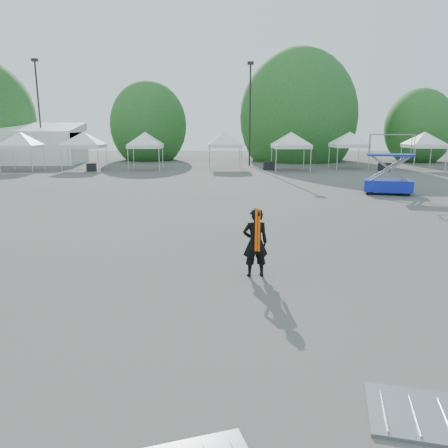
{
  "coord_description": "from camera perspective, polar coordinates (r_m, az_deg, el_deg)",
  "views": [
    {
      "loc": [
        -0.44,
        -11.45,
        3.74
      ],
      "look_at": [
        -0.21,
        -0.49,
        1.3
      ],
      "focal_mm": 35.0,
      "sensor_mm": 36.0,
      "label": 1
    }
  ],
  "objects": [
    {
      "name": "light_pole_west",
      "position": [
        48.76,
        -23.04,
        13.97
      ],
      "size": [
        0.6,
        0.25,
        10.3
      ],
      "color": "black",
      "rests_on": "ground"
    },
    {
      "name": "crate_east",
      "position": [
        40.62,
        20.26,
        7.0
      ],
      "size": [
        1.08,
        0.94,
        0.71
      ],
      "primitive_type": "cube",
      "rotation": [
        0.0,
        0.0,
        0.3
      ],
      "color": "black",
      "rests_on": "ground"
    },
    {
      "name": "tent_h",
      "position": [
        43.32,
        24.77,
        10.52
      ],
      "size": [
        4.22,
        4.22,
        3.88
      ],
      "color": "silver",
      "rests_on": "ground"
    },
    {
      "name": "crate_west",
      "position": [
        39.71,
        -16.92,
        7.08
      ],
      "size": [
        1.0,
        0.88,
        0.66
      ],
      "primitive_type": "cube",
      "rotation": [
        0.0,
        0.0,
        0.29
      ],
      "color": "black",
      "rests_on": "ground"
    },
    {
      "name": "scissor_lift",
      "position": [
        26.43,
        20.8,
        7.3
      ],
      "size": [
        2.86,
        1.99,
        3.35
      ],
      "rotation": [
        0.0,
        0.0,
        -0.29
      ],
      "color": "#0E0CA6",
      "rests_on": "ground"
    },
    {
      "name": "tree_mid_e",
      "position": [
        51.33,
        9.65,
        13.61
      ],
      "size": [
        5.12,
        5.12,
        7.79
      ],
      "color": "#382314",
      "rests_on": "ground"
    },
    {
      "name": "man",
      "position": [
        11.05,
        4.1,
        -2.43
      ],
      "size": [
        0.69,
        0.5,
        1.77
      ],
      "rotation": [
        0.0,
        0.0,
        3.26
      ],
      "color": "black",
      "rests_on": "ground"
    },
    {
      "name": "tree_mid_w",
      "position": [
        52.0,
        -9.82,
        12.58
      ],
      "size": [
        4.16,
        4.16,
        6.33
      ],
      "color": "#382314",
      "rests_on": "ground"
    },
    {
      "name": "tent_g",
      "position": [
        41.97,
        16.1,
        11.14
      ],
      "size": [
        4.29,
        4.29,
        3.88
      ],
      "color": "silver",
      "rests_on": "ground"
    },
    {
      "name": "light_pole_east",
      "position": [
        43.62,
        3.42,
        14.86
      ],
      "size": [
        0.6,
        0.25,
        9.8
      ],
      "color": "black",
      "rests_on": "ground"
    },
    {
      "name": "marquee",
      "position": [
        51.24,
        -26.48,
        9.28
      ],
      "size": [
        15.0,
        6.25,
        4.23
      ],
      "color": "white",
      "rests_on": "ground"
    },
    {
      "name": "crate_mid",
      "position": [
        39.38,
        5.88,
        7.58
      ],
      "size": [
        0.96,
        0.76,
        0.74
      ],
      "primitive_type": "cube",
      "rotation": [
        0.0,
        0.0,
        -0.02
      ],
      "color": "black",
      "rests_on": "ground"
    },
    {
      "name": "tent_d",
      "position": [
        39.66,
        -10.27,
        11.37
      ],
      "size": [
        4.04,
        4.04,
        3.88
      ],
      "color": "silver",
      "rests_on": "ground"
    },
    {
      "name": "tent_f",
      "position": [
        39.1,
        8.77,
        11.41
      ],
      "size": [
        4.46,
        4.46,
        3.88
      ],
      "color": "silver",
      "rests_on": "ground"
    },
    {
      "name": "ground",
      "position": [
        12.05,
        0.94,
        -5.53
      ],
      "size": [
        120.0,
        120.0,
        0.0
      ],
      "primitive_type": "plane",
      "color": "#474442",
      "rests_on": "ground"
    },
    {
      "name": "tent_e",
      "position": [
        40.05,
        0.12,
        11.57
      ],
      "size": [
        4.29,
        4.29,
        3.88
      ],
      "color": "silver",
      "rests_on": "ground"
    },
    {
      "name": "tent_c",
      "position": [
        41.27,
        -17.9,
        11.01
      ],
      "size": [
        4.68,
        4.68,
        3.88
      ],
      "color": "silver",
      "rests_on": "ground"
    },
    {
      "name": "tent_b",
      "position": [
        42.01,
        -25.09,
        10.46
      ],
      "size": [
        4.1,
        4.1,
        3.88
      ],
      "color": "silver",
      "rests_on": "ground"
    },
    {
      "name": "tree_far_e",
      "position": [
        53.39,
        24.13,
        11.36
      ],
      "size": [
        3.84,
        3.84,
        5.84
      ],
      "color": "#382314",
      "rests_on": "ground"
    }
  ]
}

